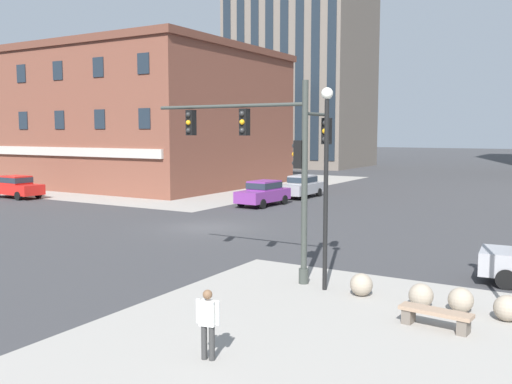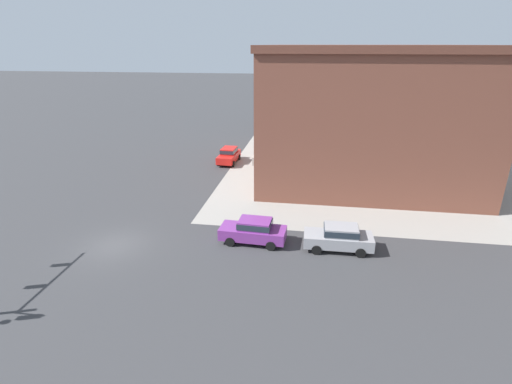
{
  "view_description": "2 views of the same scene",
  "coord_description": "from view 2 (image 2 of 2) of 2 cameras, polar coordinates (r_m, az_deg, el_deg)",
  "views": [
    {
      "loc": [
        16.97,
        -23.41,
        4.92
      ],
      "look_at": [
        2.95,
        0.07,
        2.01
      ],
      "focal_mm": 39.43,
      "sensor_mm": 36.0,
      "label": 1
    },
    {
      "loc": [
        20.94,
        12.76,
        12.54
      ],
      "look_at": [
        -2.34,
        9.2,
        3.47
      ],
      "focal_mm": 27.01,
      "sensor_mm": 36.0,
      "label": 2
    }
  ],
  "objects": [
    {
      "name": "sidewalk_far_corner",
      "position": [
        43.42,
        17.93,
        3.22
      ],
      "size": [
        32.0,
        32.0,
        0.02
      ],
      "primitive_type": "cube",
      "color": "gray",
      "rests_on": "ground"
    },
    {
      "name": "car_main_northbound_far",
      "position": [
        25.85,
        -0.36,
        -5.65
      ],
      "size": [
        2.07,
        4.49,
        1.68
      ],
      "color": "#7A3389",
      "rests_on": "ground"
    },
    {
      "name": "ground_plane",
      "position": [
        27.54,
        -20.24,
        -7.45
      ],
      "size": [
        320.0,
        320.0,
        0.0
      ],
      "primitive_type": "plane",
      "color": "#38383A"
    },
    {
      "name": "storefront_block_near_corner",
      "position": [
        42.14,
        15.64,
        11.71
      ],
      "size": [
        23.34,
        19.81,
        12.47
      ],
      "color": "brown",
      "rests_on": "ground"
    },
    {
      "name": "car_cross_eastbound",
      "position": [
        43.59,
        -4.04,
        5.54
      ],
      "size": [
        4.48,
        2.04,
        1.68
      ],
      "color": "red",
      "rests_on": "ground"
    },
    {
      "name": "car_main_southbound_near",
      "position": [
        25.57,
        12.19,
        -6.49
      ],
      "size": [
        1.94,
        4.43,
        1.68
      ],
      "color": "#99999E",
      "rests_on": "ground"
    }
  ]
}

